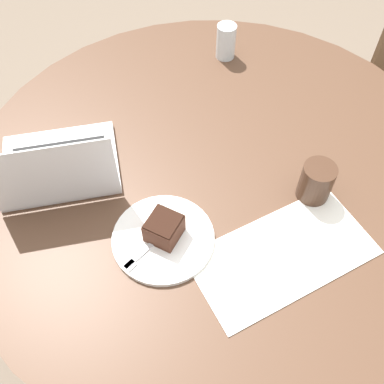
% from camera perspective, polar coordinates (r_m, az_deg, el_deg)
% --- Properties ---
extents(ground_plane, '(12.00, 12.00, 0.00)m').
position_cam_1_polar(ground_plane, '(1.86, 2.14, -12.04)').
color(ground_plane, '#6B5B4C').
extents(dining_table, '(1.34, 1.34, 0.77)m').
position_cam_1_polar(dining_table, '(1.27, 3.05, 0.31)').
color(dining_table, '#4C3323').
rests_on(dining_table, ground_plane).
extents(paper_document, '(0.42, 0.22, 0.00)m').
position_cam_1_polar(paper_document, '(1.07, 11.52, -7.72)').
color(paper_document, white).
rests_on(paper_document, dining_table).
extents(plate, '(0.24, 0.24, 0.01)m').
position_cam_1_polar(plate, '(1.06, -3.67, -5.90)').
color(plate, white).
rests_on(plate, dining_table).
extents(cake_slice, '(0.10, 0.10, 0.06)m').
position_cam_1_polar(cake_slice, '(1.03, -3.58, -4.58)').
color(cake_slice, '#472619').
rests_on(cake_slice, plate).
extents(fork, '(0.17, 0.07, 0.00)m').
position_cam_1_polar(fork, '(1.04, -5.84, -7.21)').
color(fork, silver).
rests_on(fork, plate).
extents(coffee_glass, '(0.08, 0.08, 0.10)m').
position_cam_1_polar(coffee_glass, '(1.14, 15.48, 1.24)').
color(coffee_glass, '#3D2619').
rests_on(coffee_glass, dining_table).
extents(water_glass, '(0.06, 0.06, 0.11)m').
position_cam_1_polar(water_glass, '(1.50, 4.34, 18.53)').
color(water_glass, silver).
rests_on(water_glass, dining_table).
extents(laptop, '(0.36, 0.33, 0.21)m').
position_cam_1_polar(laptop, '(1.20, -16.59, 3.13)').
color(laptop, silver).
rests_on(laptop, dining_table).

